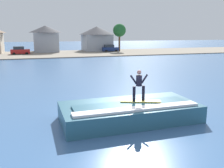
{
  "coord_description": "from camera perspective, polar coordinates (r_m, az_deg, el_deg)",
  "views": [
    {
      "loc": [
        -4.57,
        -12.42,
        4.72
      ],
      "look_at": [
        0.35,
        2.66,
        1.42
      ],
      "focal_mm": 39.4,
      "sensor_mm": 36.0,
      "label": 1
    }
  ],
  "objects": [
    {
      "name": "house_gabled_white",
      "position": [
        65.6,
        -3.57,
        10.74
      ],
      "size": [
        9.11,
        9.11,
        6.39
      ],
      "color": "#9EA3AD",
      "rests_on": "ground_plane"
    },
    {
      "name": "car_far_shore",
      "position": [
        62.19,
        -0.5,
        8.28
      ],
      "size": [
        3.97,
        2.26,
        1.86
      ],
      "color": "navy",
      "rests_on": "ground_plane"
    },
    {
      "name": "surfboard",
      "position": [
        13.52,
        6.63,
        -3.97
      ],
      "size": [
        2.18,
        1.15,
        0.06
      ],
      "color": "#EAD159",
      "rests_on": "wave_crest"
    },
    {
      "name": "shoreline_bank",
      "position": [
        57.34,
        -13.53,
        6.81
      ],
      "size": [
        120.0,
        19.04,
        0.18
      ],
      "color": "gray",
      "rests_on": "ground_plane"
    },
    {
      "name": "wave_crest",
      "position": [
        13.59,
        4.13,
        -6.41
      ],
      "size": [
        7.42,
        3.51,
        1.05
      ],
      "color": "#29596E",
      "rests_on": "ground_plane"
    },
    {
      "name": "car_near_shore",
      "position": [
        57.58,
        -20.57,
        7.26
      ],
      "size": [
        3.98,
        2.11,
        1.86
      ],
      "color": "red",
      "rests_on": "ground_plane"
    },
    {
      "name": "surfer",
      "position": [
        13.23,
        6.26,
        0.03
      ],
      "size": [
        1.04,
        0.32,
        1.69
      ],
      "color": "black",
      "rests_on": "surfboard"
    },
    {
      "name": "tree_short_bushy",
      "position": [
        63.07,
        1.74,
        12.28
      ],
      "size": [
        3.23,
        3.23,
        7.0
      ],
      "color": "brown",
      "rests_on": "ground_plane"
    },
    {
      "name": "house_small_cottage",
      "position": [
        63.16,
        -15.14,
        10.36
      ],
      "size": [
        7.95,
        7.95,
        6.47
      ],
      "color": "#9EA3AD",
      "rests_on": "ground_plane"
    },
    {
      "name": "ground_plane",
      "position": [
        14.05,
        2.02,
        -7.88
      ],
      "size": [
        260.0,
        260.0,
        0.0
      ],
      "primitive_type": "plane",
      "color": "#3D6293"
    }
  ]
}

